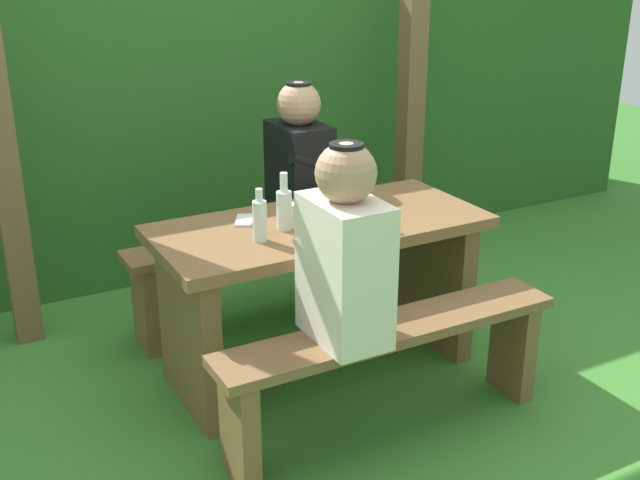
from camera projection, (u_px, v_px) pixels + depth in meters
ground_plane at (320, 368)px, 3.55m from camera, size 12.00×12.00×0.00m
hedge_backdrop at (180, 103)px, 4.63m from camera, size 6.40×0.89×1.81m
pergola_post_right at (412, 82)px, 4.42m from camera, size 0.12×0.12×2.11m
picnic_table at (320, 270)px, 3.37m from camera, size 1.40×0.64×0.71m
bench_near at (390, 357)px, 2.97m from camera, size 1.40×0.24×0.47m
bench_far at (267, 259)px, 3.88m from camera, size 1.40×0.24×0.47m
person_white_shirt at (345, 252)px, 2.72m from camera, size 0.25×0.35×0.72m
person_black_coat at (300, 162)px, 3.79m from camera, size 0.25×0.35×0.72m
drinking_glass at (298, 214)px, 3.25m from camera, size 0.07×0.07×0.08m
bottle_left at (351, 200)px, 3.26m from camera, size 0.06×0.06×0.23m
bottle_right at (284, 208)px, 3.17m from camera, size 0.06×0.06×0.24m
bottle_center at (260, 219)px, 3.04m from camera, size 0.06×0.06×0.21m
cell_phone at (244, 220)px, 3.29m from camera, size 0.13×0.16×0.01m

